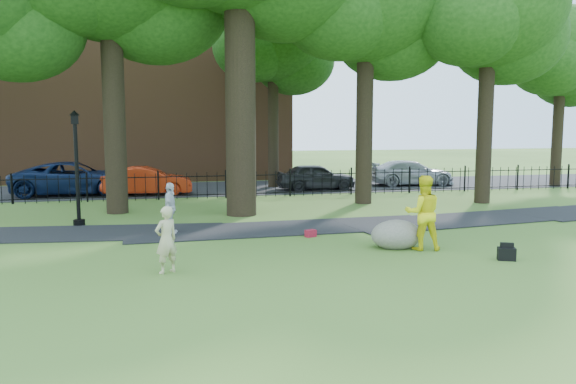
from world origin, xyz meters
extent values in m
plane|color=#385B1F|center=(0.00, 0.00, 0.00)|extent=(120.00, 120.00, 0.00)
cube|color=black|center=(1.00, 3.90, 0.00)|extent=(36.07, 3.85, 0.03)
cube|color=black|center=(0.00, 16.00, 0.00)|extent=(80.00, 7.00, 0.02)
cube|color=black|center=(0.00, 12.00, 1.02)|extent=(44.00, 0.04, 0.04)
cube|color=black|center=(0.00, 12.00, 0.18)|extent=(44.00, 0.04, 0.04)
cube|color=brown|center=(-4.00, 24.00, 6.00)|extent=(18.00, 8.00, 12.00)
cylinder|color=black|center=(0.00, 7.00, 5.25)|extent=(1.10, 1.10, 10.50)
ellipsoid|color=#173B10|center=(-7.65, 8.25, 6.82)|extent=(4.80, 4.80, 4.08)
cylinder|color=black|center=(-4.50, 8.50, 4.55)|extent=(0.80, 0.80, 9.10)
ellipsoid|color=#173B10|center=(-2.88, 9.40, 8.06)|extent=(5.76, 5.76, 4.90)
cylinder|color=black|center=(5.50, 9.00, 4.20)|extent=(0.70, 0.70, 8.40)
ellipsoid|color=#173B10|center=(6.98, 9.82, 7.44)|extent=(5.28, 5.28, 4.49)
ellipsoid|color=#173B10|center=(4.18, 8.34, 7.92)|extent=(4.95, 4.95, 4.21)
cylinder|color=black|center=(10.50, 8.00, 4.02)|extent=(0.64, 0.64, 8.05)
ellipsoid|color=#173B10|center=(10.50, 8.00, 8.28)|extent=(6.20, 6.20, 5.27)
ellipsoid|color=#173B10|center=(11.89, 8.78, 7.13)|extent=(4.96, 4.96, 4.22)
ellipsoid|color=#173B10|center=(9.26, 7.38, 7.59)|extent=(4.65, 4.65, 3.95)
imported|color=#BFB383|center=(-2.79, -0.83, 0.75)|extent=(0.66, 0.60, 1.50)
imported|color=yellow|center=(3.85, 0.10, 0.99)|extent=(1.10, 0.94, 1.97)
imported|color=silver|center=(-2.62, 3.79, 0.78)|extent=(0.53, 0.97, 1.57)
ellipsoid|color=slate|center=(3.27, 0.48, 0.41)|extent=(1.59, 1.33, 0.81)
cylinder|color=black|center=(-5.53, 5.87, 1.66)|extent=(0.12, 0.12, 3.32)
cylinder|color=black|center=(-5.53, 5.87, 0.10)|extent=(0.37, 0.37, 0.21)
cube|color=black|center=(-5.53, 5.87, 3.47)|extent=(0.26, 0.26, 0.31)
cone|color=black|center=(-5.53, 5.87, 3.68)|extent=(0.33, 0.33, 0.17)
cube|color=black|center=(5.32, -1.45, 0.16)|extent=(0.48, 0.41, 0.31)
cube|color=maroon|center=(1.40, 2.40, 0.11)|extent=(0.36, 0.29, 0.21)
imported|color=#A9260D|center=(-3.50, 13.79, 0.68)|extent=(4.21, 1.62, 1.37)
imported|color=#0B193B|center=(-6.89, 14.77, 0.79)|extent=(5.68, 2.63, 1.58)
imported|color=#232326|center=(4.89, 14.30, 0.68)|extent=(4.02, 1.69, 1.36)
imported|color=#9FA0A7|center=(10.59, 15.24, 0.69)|extent=(4.86, 2.27, 1.37)
camera|label=1|loc=(-2.86, -13.35, 3.25)|focal=35.00mm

